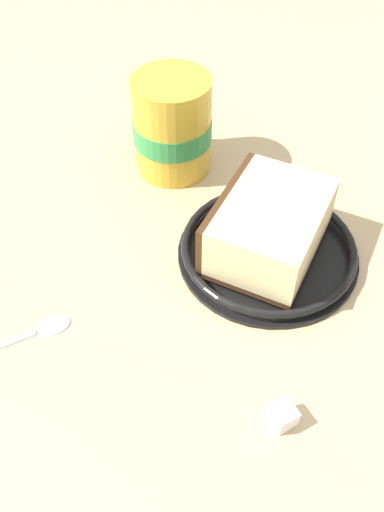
{
  "coord_description": "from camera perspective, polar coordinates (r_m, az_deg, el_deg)",
  "views": [
    {
      "loc": [
        -2.56,
        35.46,
        38.11
      ],
      "look_at": [
        -0.12,
        4.13,
        3.0
      ],
      "focal_mm": 38.58,
      "sensor_mm": 36.0,
      "label": 1
    }
  ],
  "objects": [
    {
      "name": "ground_plane",
      "position": [
        0.54,
        0.21,
        -0.21
      ],
      "size": [
        123.15,
        123.15,
        3.81
      ],
      "primitive_type": "cube",
      "color": "tan"
    },
    {
      "name": "small_plate",
      "position": [
        0.51,
        7.9,
        0.64
      ],
      "size": [
        16.68,
        16.68,
        1.63
      ],
      "color": "black",
      "rests_on": "ground_plane"
    },
    {
      "name": "sugar_cube",
      "position": [
        0.42,
        9.42,
        -16.03
      ],
      "size": [
        2.38,
        2.38,
        1.72
      ],
      "primitive_type": "cube",
      "rotation": [
        0.0,
        0.0,
        0.58
      ],
      "color": "white",
      "rests_on": "ground_plane"
    },
    {
      "name": "cake_slice",
      "position": [
        0.49,
        7.95,
        2.99
      ],
      "size": [
        12.39,
        14.0,
        5.52
      ],
      "color": "#472814",
      "rests_on": "small_plate"
    },
    {
      "name": "tea_mug",
      "position": [
        0.58,
        -2.15,
        13.44
      ],
      "size": [
        8.92,
        9.44,
        10.31
      ],
      "color": "gold",
      "rests_on": "ground_plane"
    },
    {
      "name": "teaspoon",
      "position": [
        0.47,
        -17.11,
        -7.88
      ],
      "size": [
        12.49,
        8.4,
        0.8
      ],
      "color": "silver",
      "rests_on": "ground_plane"
    }
  ]
}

